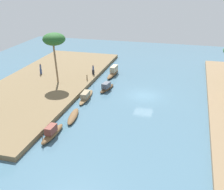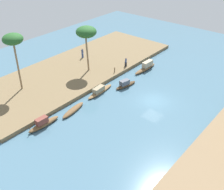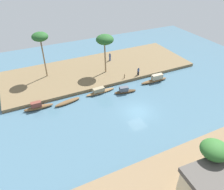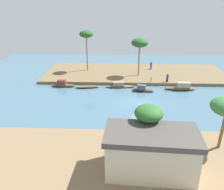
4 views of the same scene
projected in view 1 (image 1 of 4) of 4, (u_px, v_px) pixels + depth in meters
name	position (u px, v px, depth m)	size (l,w,h in m)	color
river_water	(144.00, 96.00, 40.85)	(66.72, 66.72, 0.00)	#476B7F
riverbank_left	(44.00, 84.00, 44.36)	(36.78, 13.31, 0.54)	brown
sampan_near_left_bank	(52.00, 133.00, 30.46)	(4.39, 1.02, 1.30)	brown
sampan_midstream	(107.00, 87.00, 42.59)	(3.94, 1.57, 1.14)	#47331E
sampan_with_red_awning	(113.00, 72.00, 48.81)	(5.38, 1.07, 1.41)	brown
sampan_downstream_large	(73.00, 116.00, 34.41)	(4.36, 1.58, 0.47)	brown
sampan_foreground	(86.00, 96.00, 39.61)	(5.28, 1.20, 1.05)	brown
person_on_near_bank	(41.00, 70.00, 47.55)	(0.45, 0.45, 1.71)	#33477A
person_by_mooring	(93.00, 70.00, 47.49)	(0.50, 0.50, 1.55)	#232328
mooring_post	(87.00, 77.00, 44.92)	(0.14, 0.14, 0.84)	#4C3823
palm_tree_left_near	(54.00, 40.00, 41.83)	(3.18, 3.18, 7.26)	#7F6647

